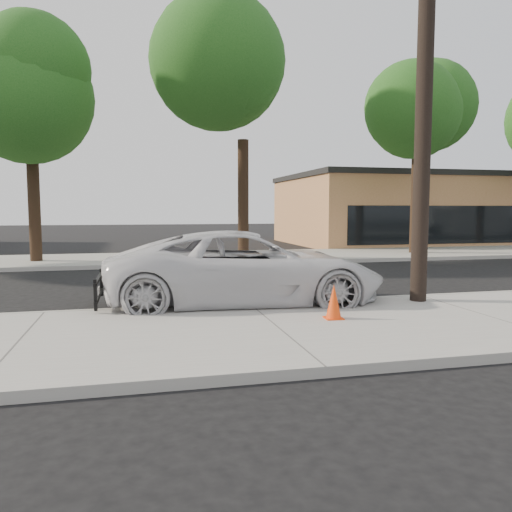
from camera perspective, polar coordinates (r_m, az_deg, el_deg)
The scene contains 11 objects.
ground at distance 12.56m, azimuth -2.96°, elevation -4.29°, with size 120.00×120.00×0.00m, color black.
near_sidewalk at distance 8.43m, azimuth 2.44°, elevation -8.55°, with size 90.00×4.40×0.15m, color gray.
far_sidewalk at distance 20.89m, azimuth -7.23°, elevation -0.26°, with size 90.00×5.00×0.15m, color gray.
curb_near at distance 10.52m, azimuth -0.86°, elevation -5.75°, with size 90.00×0.12×0.16m, color #9E9B93.
building_main at distance 33.57m, azimuth 19.53°, elevation 4.86°, with size 18.00×10.00×4.00m, color #A77145.
utility_pole at distance 11.43m, azimuth 18.70°, elevation 18.20°, with size 1.40×0.34×9.00m.
tree_b at distance 20.94m, azimuth -23.98°, elevation 16.05°, with size 4.34×4.20×8.45m.
tree_c at distance 20.87m, azimuth -0.79°, elevation 18.66°, with size 4.96×4.80×9.55m.
tree_d at distance 24.05m, azimuth 18.64°, elevation 15.28°, with size 4.50×4.35×8.75m.
police_cruiser at distance 10.84m, azimuth -1.17°, elevation -1.43°, with size 2.72×5.91×1.64m, color silver.
traffic_cone at distance 9.05m, azimuth 8.87°, elevation -5.21°, with size 0.34×0.34×0.62m.
Camera 1 is at (-2.25, -12.17, 2.10)m, focal length 35.00 mm.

